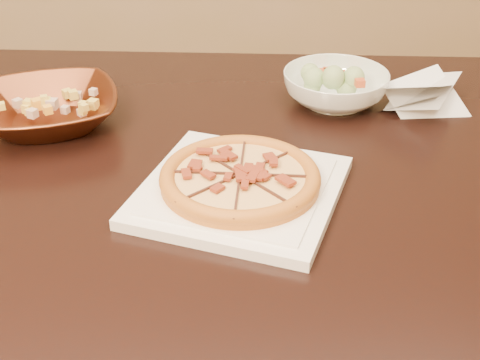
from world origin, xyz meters
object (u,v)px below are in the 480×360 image
at_px(plate, 240,191).
at_px(pizza, 240,178).
at_px(salad_bowl, 335,88).
at_px(bronze_bowl, 48,110).
at_px(dining_table, 161,199).

xyz_separation_m(plate, pizza, (0.00, 0.00, 0.02)).
xyz_separation_m(pizza, salad_bowl, (0.22, 0.33, -0.00)).
relative_size(pizza, salad_bowl, 1.20).
xyz_separation_m(bronze_bowl, salad_bowl, (0.55, 0.05, 0.00)).
xyz_separation_m(dining_table, plate, (0.13, -0.14, 0.10)).
bearing_deg(dining_table, pizza, -47.59).
bearing_deg(bronze_bowl, plate, -39.46).
distance_m(pizza, bronze_bowl, 0.43).
relative_size(dining_table, salad_bowl, 7.99).
distance_m(dining_table, plate, 0.22).
relative_size(bronze_bowl, salad_bowl, 1.25).
distance_m(plate, bronze_bowl, 0.43).
height_order(bronze_bowl, salad_bowl, salad_bowl).
bearing_deg(plate, dining_table, 132.40).
height_order(dining_table, pizza, pizza).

